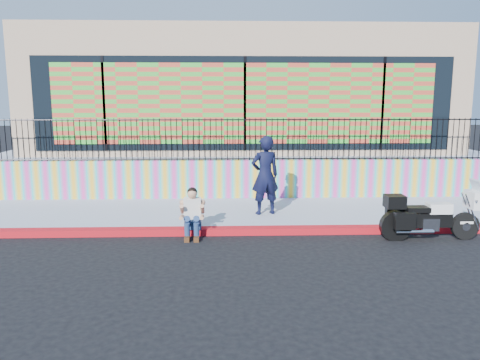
{
  "coord_description": "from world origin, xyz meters",
  "views": [
    {
      "loc": [
        -0.65,
        -10.12,
        2.98
      ],
      "look_at": [
        -0.25,
        1.2,
        1.02
      ],
      "focal_mm": 35.0,
      "sensor_mm": 36.0,
      "label": 1
    }
  ],
  "objects": [
    {
      "name": "metal_fence",
      "position": [
        0.0,
        3.25,
        1.85
      ],
      "size": [
        15.8,
        0.04,
        1.2
      ],
      "primitive_type": null,
      "color": "black",
      "rests_on": "mural_wall"
    },
    {
      "name": "sidewalk",
      "position": [
        0.0,
        1.65,
        0.07
      ],
      "size": [
        16.0,
        3.0,
        0.15
      ],
      "primitive_type": "cube",
      "color": "#99A1B8",
      "rests_on": "ground"
    },
    {
      "name": "ground",
      "position": [
        0.0,
        0.0,
        0.0
      ],
      "size": [
        90.0,
        90.0,
        0.0
      ],
      "primitive_type": "plane",
      "color": "black",
      "rests_on": "ground"
    },
    {
      "name": "police_motorcycle",
      "position": [
        3.73,
        -0.57,
        0.55
      ],
      "size": [
        2.11,
        0.7,
        1.31
      ],
      "color": "black",
      "rests_on": "ground"
    },
    {
      "name": "red_curb",
      "position": [
        0.0,
        0.0,
        0.07
      ],
      "size": [
        16.0,
        0.3,
        0.15
      ],
      "primitive_type": "cube",
      "color": "#B80D23",
      "rests_on": "ground"
    },
    {
      "name": "elevated_platform",
      "position": [
        0.0,
        8.35,
        0.62
      ],
      "size": [
        16.0,
        10.0,
        1.25
      ],
      "primitive_type": "cube",
      "color": "#99A1B8",
      "rests_on": "ground"
    },
    {
      "name": "police_officer",
      "position": [
        0.37,
        1.26,
        1.13
      ],
      "size": [
        0.81,
        0.64,
        1.96
      ],
      "primitive_type": "imported",
      "rotation": [
        0.0,
        0.0,
        3.4
      ],
      "color": "black",
      "rests_on": "sidewalk"
    },
    {
      "name": "seated_man",
      "position": [
        -1.34,
        -0.23,
        0.45
      ],
      "size": [
        0.54,
        0.71,
        1.06
      ],
      "color": "navy",
      "rests_on": "ground"
    },
    {
      "name": "storefront_building",
      "position": [
        0.0,
        8.13,
        3.25
      ],
      "size": [
        14.0,
        8.06,
        4.0
      ],
      "color": "tan",
      "rests_on": "elevated_platform"
    },
    {
      "name": "mural_wall",
      "position": [
        0.0,
        3.25,
        0.7
      ],
      "size": [
        16.0,
        0.2,
        1.1
      ],
      "primitive_type": "cube",
      "color": "#E93DA2",
      "rests_on": "sidewalk"
    }
  ]
}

